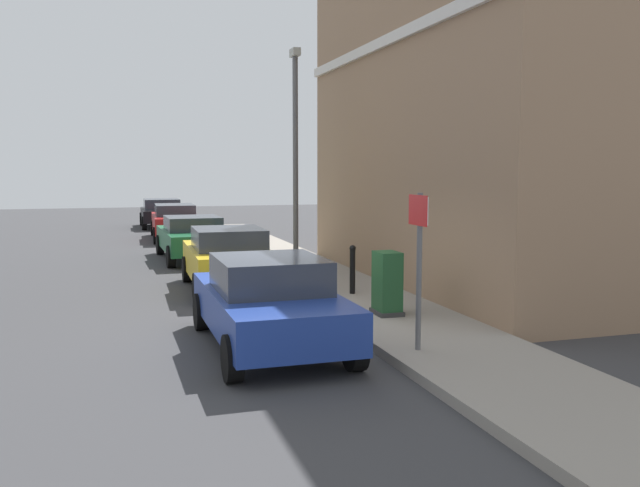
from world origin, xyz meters
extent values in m
plane|color=#38383A|center=(0.00, 0.00, 0.00)|extent=(80.00, 80.00, 0.00)
cube|color=gray|center=(2.04, 6.00, 0.07)|extent=(2.32, 30.00, 0.15)
cube|color=#937256|center=(6.41, 3.39, 4.55)|extent=(6.43, 10.78, 9.09)
cube|color=silver|center=(3.16, 3.39, 5.66)|extent=(0.12, 10.78, 0.24)
cube|color=navy|center=(-0.57, -1.06, 0.62)|extent=(1.83, 4.18, 0.61)
cube|color=#2D333D|center=(-0.57, -1.10, 1.17)|extent=(1.60, 1.82, 0.53)
cylinder|color=black|center=(-1.43, 0.47, 0.32)|extent=(0.22, 0.64, 0.64)
cylinder|color=black|center=(0.28, 0.48, 0.32)|extent=(0.22, 0.64, 0.64)
cylinder|color=black|center=(-1.42, -2.60, 0.32)|extent=(0.22, 0.64, 0.64)
cylinder|color=black|center=(0.29, -2.59, 0.32)|extent=(0.22, 0.64, 0.64)
cube|color=gold|center=(-0.34, 4.21, 0.65)|extent=(1.82, 3.95, 0.67)
cube|color=#2D333D|center=(-0.34, 4.07, 1.21)|extent=(1.57, 1.88, 0.48)
cylinder|color=black|center=(-1.13, 5.64, 0.32)|extent=(0.23, 0.64, 0.64)
cylinder|color=black|center=(0.51, 5.60, 0.32)|extent=(0.23, 0.64, 0.64)
cylinder|color=black|center=(-1.19, 2.83, 0.32)|extent=(0.23, 0.64, 0.64)
cylinder|color=black|center=(0.45, 2.79, 0.32)|extent=(0.23, 0.64, 0.64)
cube|color=#195933|center=(-0.49, 9.84, 0.62)|extent=(1.92, 4.35, 0.60)
cube|color=#2D333D|center=(-0.49, 9.83, 1.12)|extent=(1.64, 1.87, 0.44)
cylinder|color=black|center=(-1.39, 11.41, 0.32)|extent=(0.24, 0.65, 0.64)
cylinder|color=black|center=(0.32, 11.46, 0.32)|extent=(0.24, 0.65, 0.64)
cylinder|color=black|center=(-1.30, 8.21, 0.32)|extent=(0.24, 0.65, 0.64)
cylinder|color=black|center=(0.40, 8.26, 0.32)|extent=(0.24, 0.65, 0.64)
cube|color=maroon|center=(-0.47, 16.26, 0.64)|extent=(1.82, 4.49, 0.64)
cube|color=#2D333D|center=(-0.47, 16.26, 1.16)|extent=(1.55, 2.25, 0.45)
cylinder|color=black|center=(-1.21, 17.96, 0.32)|extent=(0.24, 0.65, 0.64)
cylinder|color=black|center=(0.38, 17.91, 0.32)|extent=(0.24, 0.65, 0.64)
cylinder|color=black|center=(-1.31, 14.61, 0.32)|extent=(0.24, 0.65, 0.64)
cylinder|color=black|center=(0.28, 14.57, 0.32)|extent=(0.24, 0.65, 0.64)
cube|color=black|center=(-0.58, 22.10, 0.60)|extent=(1.87, 3.99, 0.57)
cube|color=#2D333D|center=(-0.58, 21.93, 1.12)|extent=(1.63, 1.96, 0.50)
cylinder|color=black|center=(-1.43, 23.54, 0.32)|extent=(0.23, 0.64, 0.64)
cylinder|color=black|center=(0.30, 23.53, 0.32)|extent=(0.23, 0.64, 0.64)
cylinder|color=black|center=(-1.46, 20.67, 0.32)|extent=(0.23, 0.64, 0.64)
cylinder|color=black|center=(0.27, 20.66, 0.32)|extent=(0.23, 0.64, 0.64)
cube|color=#1E4C28|center=(1.88, 0.06, 0.72)|extent=(0.40, 0.55, 1.15)
cube|color=#333333|center=(1.88, 0.06, 0.19)|extent=(0.46, 0.61, 0.08)
cylinder|color=black|center=(1.98, 2.19, 0.62)|extent=(0.12, 0.12, 0.95)
sphere|color=black|center=(1.98, 2.19, 1.12)|extent=(0.14, 0.14, 0.14)
cylinder|color=#59595B|center=(1.37, -2.33, 1.30)|extent=(0.08, 0.08, 2.30)
cube|color=white|center=(1.35, -2.33, 2.20)|extent=(0.03, 0.56, 0.40)
cube|color=red|center=(1.34, -2.33, 2.20)|extent=(0.01, 0.60, 0.44)
cylinder|color=#59595B|center=(1.78, 6.08, 2.90)|extent=(0.14, 0.14, 5.50)
cube|color=#A5A599|center=(1.78, 6.08, 5.77)|extent=(0.20, 0.44, 0.20)
camera|label=1|loc=(-2.87, -11.24, 2.79)|focal=38.15mm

